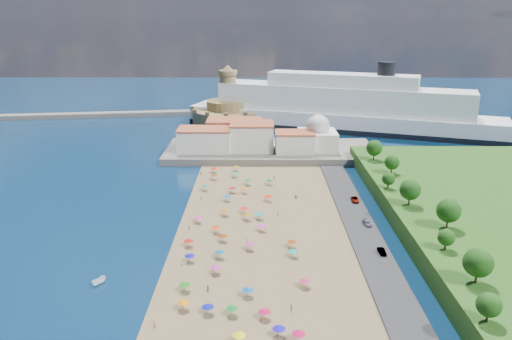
{
  "coord_description": "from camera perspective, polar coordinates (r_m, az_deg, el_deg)",
  "views": [
    {
      "loc": [
        4.86,
        -136.17,
        58.42
      ],
      "look_at": [
        4.0,
        25.0,
        8.0
      ],
      "focal_mm": 35.0,
      "sensor_mm": 36.0,
      "label": 1
    }
  ],
  "objects": [
    {
      "name": "waterfront_buildings",
      "position": [
        215.96,
        -1.8,
        3.83
      ],
      "size": [
        57.0,
        29.0,
        11.0
      ],
      "color": "silver",
      "rests_on": "terrace"
    },
    {
      "name": "moored_boats",
      "position": [
        109.86,
        -19.67,
        -15.43
      ],
      "size": [
        3.31,
        30.84,
        1.52
      ],
      "color": "white",
      "rests_on": "ground"
    },
    {
      "name": "fortress",
      "position": [
        279.52,
        -3.18,
        6.68
      ],
      "size": [
        40.0,
        40.0,
        32.4
      ],
      "color": "olive",
      "rests_on": "ground"
    },
    {
      "name": "terrace",
      "position": [
        216.84,
        1.65,
        2.15
      ],
      "size": [
        90.0,
        36.0,
        3.0
      ],
      "primitive_type": "cube",
      "color": "#59544C",
      "rests_on": "ground"
    },
    {
      "name": "domed_building",
      "position": [
        214.47,
        7.05,
        3.91
      ],
      "size": [
        16.0,
        16.0,
        15.0
      ],
      "color": "silver",
      "rests_on": "terrace"
    },
    {
      "name": "parked_cars",
      "position": [
        151.32,
        12.21,
        -5.2
      ],
      "size": [
        2.36,
        41.32,
        1.35
      ],
      "color": "gray",
      "rests_on": "promenade"
    },
    {
      "name": "hillside_trees",
      "position": [
        145.51,
        18.07,
        -2.81
      ],
      "size": [
        12.95,
        108.91,
        7.89
      ],
      "color": "#382314",
      "rests_on": "hillside"
    },
    {
      "name": "beach_parasols",
      "position": [
        135.26,
        -2.45,
        -7.23
      ],
      "size": [
        32.03,
        117.76,
        2.2
      ],
      "color": "gray",
      "rests_on": "beach"
    },
    {
      "name": "jetty",
      "position": [
        251.35,
        -3.56,
        4.18
      ],
      "size": [
        18.0,
        70.0,
        2.4
      ],
      "primitive_type": "cube",
      "color": "#59544C",
      "rests_on": "ground"
    },
    {
      "name": "breakwater",
      "position": [
        316.34,
        -21.1,
        5.81
      ],
      "size": [
        199.03,
        34.77,
        2.6
      ],
      "primitive_type": "cube",
      "rotation": [
        0.0,
        0.0,
        0.14
      ],
      "color": "#59544C",
      "rests_on": "ground"
    },
    {
      "name": "beachgoers",
      "position": [
        148.07,
        -1.83,
        -5.41
      ],
      "size": [
        35.31,
        95.0,
        1.89
      ],
      "color": "tan",
      "rests_on": "beach"
    },
    {
      "name": "cruise_ship",
      "position": [
        266.76,
        9.68,
        6.81
      ],
      "size": [
        163.39,
        76.42,
        35.94
      ],
      "color": "black",
      "rests_on": "ground"
    },
    {
      "name": "ground",
      "position": [
        148.25,
        -1.61,
        -5.84
      ],
      "size": [
        700.0,
        700.0,
        0.0
      ],
      "primitive_type": "plane",
      "color": "#071938",
      "rests_on": "ground"
    }
  ]
}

